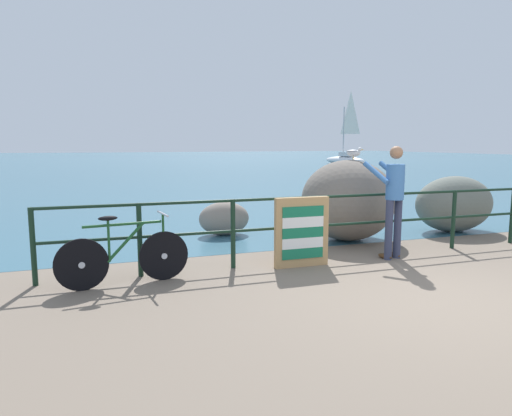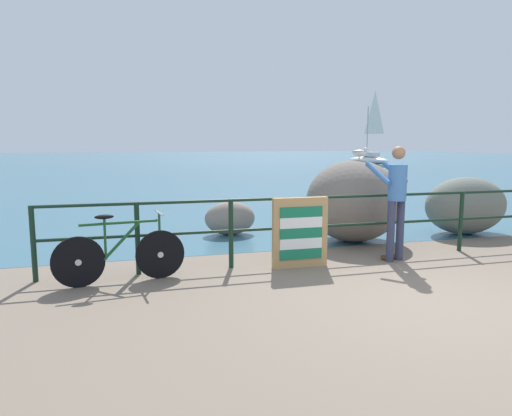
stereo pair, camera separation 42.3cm
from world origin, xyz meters
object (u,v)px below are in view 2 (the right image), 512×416
at_px(folded_deckchair_stack, 300,233).
at_px(sailboat, 369,156).
at_px(breakwater_boulder_main, 354,201).
at_px(breakwater_boulder_right, 466,205).
at_px(bicycle, 121,254).
at_px(seagull, 360,152).
at_px(breakwater_boulder_left, 230,218).
at_px(person_at_railing, 396,198).

relative_size(folded_deckchair_stack, sailboat, 0.17).
height_order(breakwater_boulder_main, breakwater_boulder_right, breakwater_boulder_main).
height_order(bicycle, seagull, seagull).
bearing_deg(sailboat, breakwater_boulder_left, 130.83).
bearing_deg(bicycle, breakwater_boulder_main, 13.05).
distance_m(person_at_railing, seagull, 1.66).
bearing_deg(breakwater_boulder_right, bicycle, -166.47).
relative_size(person_at_railing, breakwater_boulder_left, 1.75).
xyz_separation_m(breakwater_boulder_main, breakwater_boulder_left, (-2.09, 1.22, -0.42)).
distance_m(bicycle, folded_deckchair_stack, 2.54).
bearing_deg(sailboat, breakwater_boulder_main, 135.16).
xyz_separation_m(bicycle, person_at_railing, (4.10, 0.07, 0.60)).
height_order(person_at_railing, seagull, person_at_railing).
distance_m(breakwater_boulder_main, breakwater_boulder_left, 2.46).
distance_m(breakwater_boulder_main, breakwater_boulder_right, 2.53).
xyz_separation_m(person_at_railing, seagull, (0.17, 1.51, 0.66)).
height_order(breakwater_boulder_main, sailboat, sailboat).
bearing_deg(breakwater_boulder_right, seagull, -179.37).
bearing_deg(person_at_railing, seagull, -20.12).
bearing_deg(seagull, folded_deckchair_stack, -90.42).
distance_m(person_at_railing, breakwater_boulder_left, 3.45).
height_order(folded_deckchair_stack, breakwater_boulder_main, breakwater_boulder_main).
xyz_separation_m(bicycle, folded_deckchair_stack, (2.54, 0.10, 0.13)).
xyz_separation_m(breakwater_boulder_main, seagull, (0.10, 0.01, 0.90)).
xyz_separation_m(person_at_railing, breakwater_boulder_left, (-2.02, 2.71, -0.66)).
height_order(breakwater_boulder_left, breakwater_boulder_right, breakwater_boulder_right).
bearing_deg(bicycle, person_at_railing, -6.61).
bearing_deg(breakwater_boulder_right, folded_deckchair_stack, -159.96).
relative_size(breakwater_boulder_main, seagull, 5.89).
bearing_deg(person_at_railing, bicycle, 77.16).
bearing_deg(sailboat, folded_deckchair_stack, 134.01).
distance_m(folded_deckchair_stack, breakwater_boulder_main, 2.21).
height_order(bicycle, sailboat, sailboat).
bearing_deg(seagull, sailboat, 109.28).
distance_m(person_at_railing, breakwater_boulder_main, 1.52).
bearing_deg(breakwater_boulder_right, sailboat, 64.39).
distance_m(bicycle, seagull, 4.72).
xyz_separation_m(breakwater_boulder_right, seagull, (-2.42, -0.03, 1.08)).
relative_size(folded_deckchair_stack, breakwater_boulder_left, 1.03).
bearing_deg(breakwater_boulder_left, breakwater_boulder_main, -30.16).
bearing_deg(seagull, breakwater_boulder_left, -159.97).
bearing_deg(breakwater_boulder_left, bicycle, -126.65).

